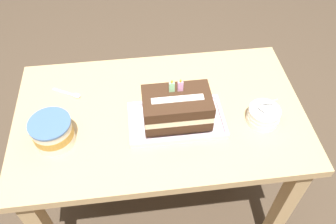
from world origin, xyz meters
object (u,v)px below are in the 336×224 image
object	(u,v)px
bowl_stack	(263,115)
ice_cream_tub	(53,132)
foil_tray	(176,121)
serving_spoon_near_tray	(73,95)
birthday_cake	(177,108)

from	to	relation	value
bowl_stack	ice_cream_tub	xyz separation A→B (m)	(-0.76, -0.00, 0.02)
foil_tray	ice_cream_tub	distance (m)	0.44
foil_tray	bowl_stack	bearing A→B (deg)	-5.52
foil_tray	serving_spoon_near_tray	xyz separation A→B (m)	(-0.39, 0.19, -0.00)
ice_cream_tub	bowl_stack	bearing A→B (deg)	0.14
bowl_stack	ice_cream_tub	size ratio (longest dim) A/B	0.83
ice_cream_tub	serving_spoon_near_tray	bearing A→B (deg)	77.44
birthday_cake	ice_cream_tub	size ratio (longest dim) A/B	1.66
bowl_stack	birthday_cake	bearing A→B (deg)	174.47
foil_tray	ice_cream_tub	xyz separation A→B (m)	(-0.44, -0.03, 0.04)
foil_tray	birthday_cake	xyz separation A→B (m)	(0.00, 0.00, 0.07)
ice_cream_tub	birthday_cake	bearing A→B (deg)	4.28
foil_tray	bowl_stack	world-z (taller)	bowl_stack
foil_tray	ice_cream_tub	size ratio (longest dim) A/B	2.43
foil_tray	serving_spoon_near_tray	distance (m)	0.43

